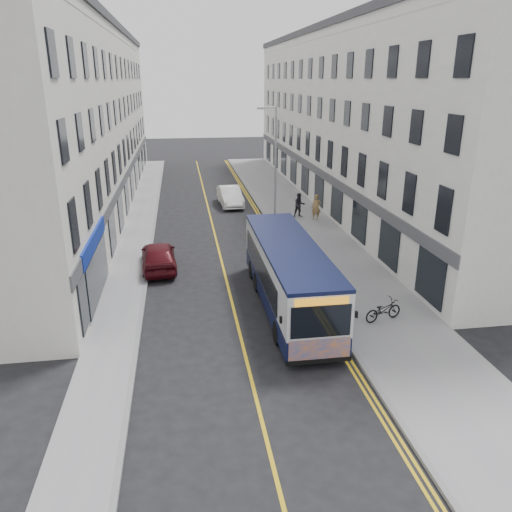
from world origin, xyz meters
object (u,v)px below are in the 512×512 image
object	(u,v)px
bicycle	(383,310)
pedestrian_far	(299,205)
streetlamp	(274,163)
city_bus	(289,274)
car_maroon	(159,256)
car_white	(230,196)
pedestrian_near	(316,207)

from	to	relation	value
bicycle	pedestrian_far	bearing A→B (deg)	-18.01
streetlamp	pedestrian_far	bearing A→B (deg)	37.31
city_bus	car_maroon	xyz separation A→B (m)	(-5.81, 5.79, -0.88)
streetlamp	pedestrian_far	world-z (taller)	streetlamp
car_maroon	car_white	bearing A→B (deg)	-114.73
city_bus	pedestrian_far	bearing A→B (deg)	74.82
bicycle	pedestrian_near	size ratio (longest dim) A/B	0.97
pedestrian_near	pedestrian_far	bearing A→B (deg)	159.49
streetlamp	car_white	size ratio (longest dim) A/B	1.75
city_bus	pedestrian_far	xyz separation A→B (m)	(3.98, 14.66, -0.63)
city_bus	pedestrian_near	size ratio (longest dim) A/B	5.67
car_maroon	streetlamp	bearing A→B (deg)	-140.21
car_white	bicycle	bearing A→B (deg)	-82.22
bicycle	pedestrian_far	size ratio (longest dim) A/B	1.00
bicycle	pedestrian_near	distance (m)	15.77
streetlamp	bicycle	bearing A→B (deg)	-83.01
streetlamp	bicycle	world-z (taller)	streetlamp
car_white	pedestrian_near	bearing A→B (deg)	-48.87
pedestrian_near	pedestrian_far	world-z (taller)	pedestrian_near
pedestrian_far	car_maroon	world-z (taller)	pedestrian_far
bicycle	car_maroon	world-z (taller)	car_maroon
pedestrian_far	car_maroon	xyz separation A→B (m)	(-9.78, -8.88, -0.25)
pedestrian_near	car_maroon	distance (m)	13.37
pedestrian_far	car_white	distance (m)	6.56
bicycle	car_maroon	distance (m)	12.22
streetlamp	city_bus	world-z (taller)	streetlamp
streetlamp	pedestrian_far	distance (m)	4.38
car_maroon	city_bus	bearing A→B (deg)	131.36
car_maroon	pedestrian_far	bearing A→B (deg)	-141.52
city_bus	bicycle	bearing A→B (deg)	-29.16
city_bus	car_maroon	distance (m)	8.24
bicycle	car_white	distance (m)	21.79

